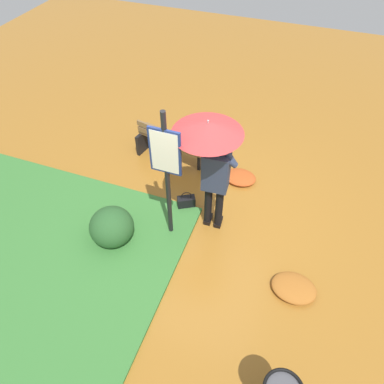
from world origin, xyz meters
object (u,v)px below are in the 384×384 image
at_px(person_with_umbrella, 211,151).
at_px(info_sign_post, 166,166).
at_px(park_bench, 171,143).
at_px(handbag, 186,202).

relative_size(person_with_umbrella, info_sign_post, 0.89).
bearing_deg(park_bench, handbag, 123.10).
bearing_deg(handbag, person_with_umbrella, 155.93).
distance_m(info_sign_post, park_bench, 2.10).
distance_m(person_with_umbrella, handbag, 1.51).
bearing_deg(park_bench, info_sign_post, 111.60).
bearing_deg(info_sign_post, park_bench, -68.40).
bearing_deg(handbag, park_bench, -56.90).
xyz_separation_m(person_with_umbrella, park_bench, (1.17, -1.30, -1.15)).
bearing_deg(person_with_umbrella, info_sign_post, 37.82).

